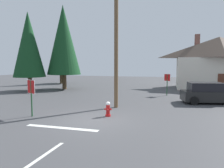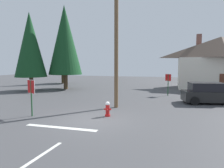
{
  "view_description": "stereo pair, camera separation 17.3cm",
  "coord_description": "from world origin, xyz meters",
  "px_view_note": "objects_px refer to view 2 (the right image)",
  "views": [
    {
      "loc": [
        3.94,
        -10.6,
        3.1
      ],
      "look_at": [
        0.35,
        2.93,
        1.74
      ],
      "focal_mm": 33.31,
      "sensor_mm": 36.0,
      "label": 1
    },
    {
      "loc": [
        4.11,
        -10.55,
        3.1
      ],
      "look_at": [
        0.35,
        2.93,
        1.74
      ],
      "focal_mm": 33.31,
      "sensor_mm": 36.0,
      "label": 2
    }
  ],
  "objects_px": {
    "stop_sign_near": "(31,90)",
    "house": "(220,62)",
    "utility_pole": "(116,38)",
    "parked_car": "(209,94)",
    "pine_tree_mid_left": "(65,40)",
    "fire_hydrant": "(108,109)",
    "stop_sign_far": "(168,80)",
    "pine_tree_tall_left": "(30,45)",
    "pine_tree_short_left": "(62,52)"
  },
  "relations": [
    {
      "from": "house",
      "to": "parked_car",
      "type": "relative_size",
      "value": 2.37
    },
    {
      "from": "parked_car",
      "to": "pine_tree_mid_left",
      "type": "distance_m",
      "value": 17.06
    },
    {
      "from": "utility_pole",
      "to": "parked_car",
      "type": "xyz_separation_m",
      "value": [
        6.66,
        3.46,
        -4.07
      ]
    },
    {
      "from": "house",
      "to": "parked_car",
      "type": "height_order",
      "value": "house"
    },
    {
      "from": "utility_pole",
      "to": "house",
      "type": "height_order",
      "value": "utility_pole"
    },
    {
      "from": "house",
      "to": "pine_tree_short_left",
      "type": "relative_size",
      "value": 1.25
    },
    {
      "from": "fire_hydrant",
      "to": "pine_tree_tall_left",
      "type": "relative_size",
      "value": 0.1
    },
    {
      "from": "parked_car",
      "to": "pine_tree_short_left",
      "type": "bearing_deg",
      "value": 148.39
    },
    {
      "from": "stop_sign_near",
      "to": "pine_tree_short_left",
      "type": "relative_size",
      "value": 0.26
    },
    {
      "from": "utility_pole",
      "to": "stop_sign_far",
      "type": "xyz_separation_m",
      "value": [
        3.5,
        6.7,
        -3.35
      ]
    },
    {
      "from": "pine_tree_tall_left",
      "to": "pine_tree_short_left",
      "type": "bearing_deg",
      "value": 95.95
    },
    {
      "from": "house",
      "to": "stop_sign_far",
      "type": "bearing_deg",
      "value": -129.77
    },
    {
      "from": "pine_tree_tall_left",
      "to": "pine_tree_mid_left",
      "type": "xyz_separation_m",
      "value": [
        3.08,
        2.44,
        0.68
      ]
    },
    {
      "from": "stop_sign_far",
      "to": "house",
      "type": "relative_size",
      "value": 0.2
    },
    {
      "from": "stop_sign_far",
      "to": "utility_pole",
      "type": "bearing_deg",
      "value": -117.59
    },
    {
      "from": "stop_sign_near",
      "to": "pine_tree_tall_left",
      "type": "xyz_separation_m",
      "value": [
        -7.58,
        10.14,
        3.71
      ]
    },
    {
      "from": "pine_tree_tall_left",
      "to": "pine_tree_short_left",
      "type": "distance_m",
      "value": 9.06
    },
    {
      "from": "stop_sign_near",
      "to": "fire_hydrant",
      "type": "xyz_separation_m",
      "value": [
        4.34,
        1.18,
        -1.12
      ]
    },
    {
      "from": "fire_hydrant",
      "to": "pine_tree_mid_left",
      "type": "xyz_separation_m",
      "value": [
        -8.84,
        11.4,
        5.51
      ]
    },
    {
      "from": "stop_sign_near",
      "to": "house",
      "type": "relative_size",
      "value": 0.21
    },
    {
      "from": "pine_tree_tall_left",
      "to": "pine_tree_mid_left",
      "type": "distance_m",
      "value": 3.99
    },
    {
      "from": "stop_sign_near",
      "to": "parked_car",
      "type": "xyz_separation_m",
      "value": [
        10.85,
        7.22,
        -0.77
      ]
    },
    {
      "from": "stop_sign_near",
      "to": "pine_tree_short_left",
      "type": "bearing_deg",
      "value": 113.99
    },
    {
      "from": "utility_pole",
      "to": "stop_sign_far",
      "type": "bearing_deg",
      "value": 62.41
    },
    {
      "from": "stop_sign_far",
      "to": "pine_tree_mid_left",
      "type": "bearing_deg",
      "value": 170.15
    },
    {
      "from": "stop_sign_near",
      "to": "fire_hydrant",
      "type": "relative_size",
      "value": 2.46
    },
    {
      "from": "stop_sign_near",
      "to": "parked_car",
      "type": "relative_size",
      "value": 0.49
    },
    {
      "from": "pine_tree_tall_left",
      "to": "pine_tree_mid_left",
      "type": "bearing_deg",
      "value": 38.3
    },
    {
      "from": "utility_pole",
      "to": "house",
      "type": "bearing_deg",
      "value": 55.66
    },
    {
      "from": "utility_pole",
      "to": "house",
      "type": "relative_size",
      "value": 0.89
    },
    {
      "from": "stop_sign_near",
      "to": "stop_sign_far",
      "type": "relative_size",
      "value": 1.02
    },
    {
      "from": "utility_pole",
      "to": "pine_tree_mid_left",
      "type": "distance_m",
      "value": 12.43
    },
    {
      "from": "pine_tree_tall_left",
      "to": "pine_tree_short_left",
      "type": "xyz_separation_m",
      "value": [
        -0.94,
        9.0,
        -0.33
      ]
    },
    {
      "from": "fire_hydrant",
      "to": "stop_sign_far",
      "type": "relative_size",
      "value": 0.42
    },
    {
      "from": "stop_sign_near",
      "to": "utility_pole",
      "type": "xyz_separation_m",
      "value": [
        4.2,
        3.77,
        3.3
      ]
    },
    {
      "from": "utility_pole",
      "to": "parked_car",
      "type": "relative_size",
      "value": 2.12
    },
    {
      "from": "stop_sign_near",
      "to": "fire_hydrant",
      "type": "distance_m",
      "value": 4.63
    },
    {
      "from": "fire_hydrant",
      "to": "utility_pole",
      "type": "xyz_separation_m",
      "value": [
        -0.14,
        2.59,
        4.42
      ]
    },
    {
      "from": "pine_tree_mid_left",
      "to": "stop_sign_far",
      "type": "bearing_deg",
      "value": -9.85
    },
    {
      "from": "stop_sign_near",
      "to": "house",
      "type": "bearing_deg",
      "value": 52.23
    },
    {
      "from": "house",
      "to": "parked_car",
      "type": "xyz_separation_m",
      "value": [
        -2.85,
        -10.46,
        -2.54
      ]
    },
    {
      "from": "parked_car",
      "to": "pine_tree_tall_left",
      "type": "height_order",
      "value": "pine_tree_tall_left"
    },
    {
      "from": "utility_pole",
      "to": "pine_tree_mid_left",
      "type": "bearing_deg",
      "value": 134.61
    },
    {
      "from": "stop_sign_near",
      "to": "fire_hydrant",
      "type": "height_order",
      "value": "stop_sign_near"
    },
    {
      "from": "utility_pole",
      "to": "parked_car",
      "type": "height_order",
      "value": "utility_pole"
    },
    {
      "from": "utility_pole",
      "to": "parked_car",
      "type": "distance_m",
      "value": 8.54
    },
    {
      "from": "house",
      "to": "pine_tree_mid_left",
      "type": "xyz_separation_m",
      "value": [
        -18.21,
        -5.11,
        2.63
      ]
    },
    {
      "from": "parked_car",
      "to": "pine_tree_mid_left",
      "type": "height_order",
      "value": "pine_tree_mid_left"
    },
    {
      "from": "fire_hydrant",
      "to": "parked_car",
      "type": "height_order",
      "value": "parked_car"
    },
    {
      "from": "fire_hydrant",
      "to": "pine_tree_short_left",
      "type": "xyz_separation_m",
      "value": [
        -12.86,
        17.97,
        4.5
      ]
    }
  ]
}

